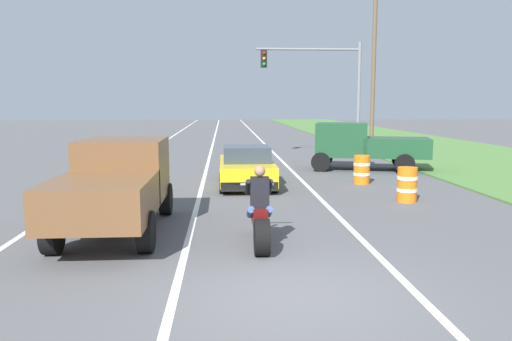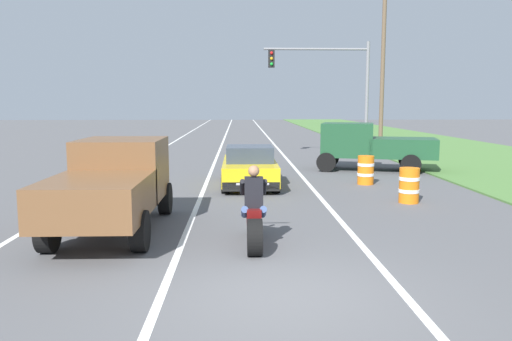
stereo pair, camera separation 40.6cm
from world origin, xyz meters
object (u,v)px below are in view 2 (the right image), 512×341
(pickup_truck_right_shoulder_dark_green, at_px, (370,144))
(traffic_light_mast_near, at_px, (334,79))
(sports_car_yellow, at_px, (250,167))
(construction_barrel_nearest, at_px, (409,185))
(motorcycle_with_rider, at_px, (254,217))
(pickup_truck_left_lane_brown, at_px, (113,182))
(construction_barrel_mid, at_px, (366,170))

(pickup_truck_right_shoulder_dark_green, distance_m, traffic_light_mast_near, 6.45)
(sports_car_yellow, xyz_separation_m, construction_barrel_nearest, (4.47, -3.25, -0.13))
(traffic_light_mast_near, height_order, construction_barrel_nearest, traffic_light_mast_near)
(sports_car_yellow, distance_m, traffic_light_mast_near, 11.10)
(motorcycle_with_rider, relative_size, pickup_truck_left_lane_brown, 0.46)
(pickup_truck_left_lane_brown, bearing_deg, pickup_truck_right_shoulder_dark_green, 50.39)
(pickup_truck_right_shoulder_dark_green, xyz_separation_m, construction_barrel_mid, (-1.09, -3.69, -0.60))
(construction_barrel_nearest, bearing_deg, pickup_truck_right_shoulder_dark_green, 84.50)
(pickup_truck_right_shoulder_dark_green, bearing_deg, construction_barrel_mid, -106.39)
(motorcycle_with_rider, relative_size, construction_barrel_mid, 2.21)
(pickup_truck_right_shoulder_dark_green, xyz_separation_m, traffic_light_mast_near, (-0.51, 5.72, 2.95))
(construction_barrel_mid, bearing_deg, pickup_truck_right_shoulder_dark_green, 73.61)
(sports_car_yellow, relative_size, pickup_truck_left_lane_brown, 0.90)
(motorcycle_with_rider, relative_size, construction_barrel_nearest, 2.21)
(motorcycle_with_rider, xyz_separation_m, sports_car_yellow, (0.08, 7.57, 0.04))
(traffic_light_mast_near, distance_m, construction_barrel_mid, 10.07)
(motorcycle_with_rider, distance_m, construction_barrel_nearest, 6.27)
(sports_car_yellow, relative_size, traffic_light_mast_near, 0.72)
(pickup_truck_left_lane_brown, relative_size, construction_barrel_nearest, 4.80)
(pickup_truck_right_shoulder_dark_green, bearing_deg, construction_barrel_nearest, -95.50)
(construction_barrel_nearest, bearing_deg, traffic_light_mast_near, 89.26)
(motorcycle_with_rider, bearing_deg, traffic_light_mast_near, 74.57)
(sports_car_yellow, distance_m, pickup_truck_left_lane_brown, 6.98)
(pickup_truck_left_lane_brown, relative_size, traffic_light_mast_near, 0.80)
(pickup_truck_left_lane_brown, xyz_separation_m, construction_barrel_mid, (7.18, 6.31, -0.60))
(sports_car_yellow, xyz_separation_m, pickup_truck_right_shoulder_dark_green, (5.14, 3.78, 0.48))
(construction_barrel_nearest, bearing_deg, pickup_truck_left_lane_brown, -158.66)
(sports_car_yellow, bearing_deg, motorcycle_with_rider, -90.60)
(sports_car_yellow, xyz_separation_m, traffic_light_mast_near, (4.63, 9.49, 3.43))
(sports_car_yellow, bearing_deg, traffic_light_mast_near, 64.00)
(motorcycle_with_rider, height_order, sports_car_yellow, motorcycle_with_rider)
(sports_car_yellow, relative_size, construction_barrel_mid, 4.30)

